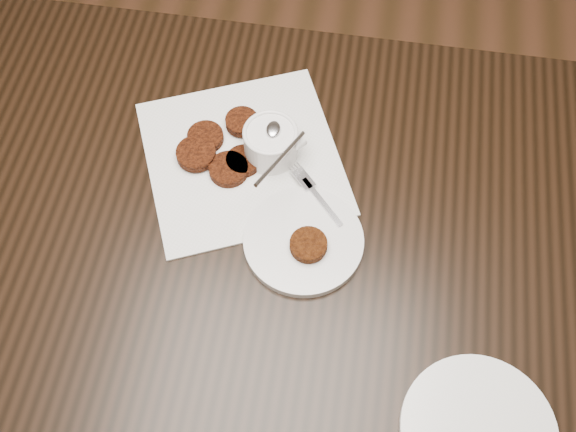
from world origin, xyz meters
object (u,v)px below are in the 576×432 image
object	(u,v)px
plate_with_patty	(304,239)
table	(273,335)
plate_empty	(478,432)
sauce_ramekin	(270,131)
napkin	(243,158)

from	to	relation	value
plate_with_patty	table	bearing A→B (deg)	-147.33
plate_with_patty	plate_empty	bearing A→B (deg)	-42.28
sauce_ramekin	plate_with_patty	xyz separation A→B (m)	(0.08, -0.16, -0.05)
table	napkin	size ratio (longest dim) A/B	4.76
plate_with_patty	plate_empty	distance (m)	0.38
sauce_ramekin	plate_empty	size ratio (longest dim) A/B	0.58
napkin	sauce_ramekin	distance (m)	0.08
sauce_ramekin	plate_with_patty	size ratio (longest dim) A/B	0.66
sauce_ramekin	plate_with_patty	bearing A→B (deg)	-63.41
plate_empty	table	bearing A→B (deg)	146.10
table	plate_with_patty	distance (m)	0.39
plate_with_patty	plate_empty	size ratio (longest dim) A/B	0.89
table	plate_with_patty	xyz separation A→B (m)	(0.05, 0.03, 0.39)
table	napkin	world-z (taller)	napkin
table	plate_with_patty	world-z (taller)	plate_with_patty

